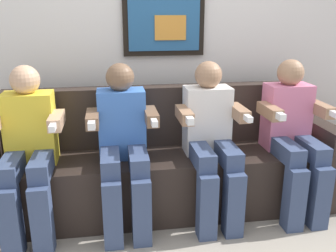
{
  "coord_description": "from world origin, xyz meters",
  "views": [
    {
      "loc": [
        -0.38,
        -2.19,
        1.45
      ],
      "look_at": [
        0.0,
        0.15,
        0.7
      ],
      "focal_mm": 39.65,
      "sensor_mm": 36.0,
      "label": 1
    }
  ],
  "objects_px": {
    "couch": "(164,168)",
    "person_left_center": "(123,141)",
    "person_leftmost": "(28,146)",
    "person_rightmost": "(293,132)",
    "person_right_center": "(211,136)"
  },
  "relations": [
    {
      "from": "person_rightmost",
      "to": "person_right_center",
      "type": "bearing_deg",
      "value": 180.0
    },
    {
      "from": "couch",
      "to": "person_right_center",
      "type": "distance_m",
      "value": 0.45
    },
    {
      "from": "person_right_center",
      "to": "person_rightmost",
      "type": "relative_size",
      "value": 1.0
    },
    {
      "from": "person_right_center",
      "to": "person_rightmost",
      "type": "distance_m",
      "value": 0.61
    },
    {
      "from": "person_left_center",
      "to": "person_rightmost",
      "type": "distance_m",
      "value": 1.21
    },
    {
      "from": "couch",
      "to": "person_rightmost",
      "type": "height_order",
      "value": "person_rightmost"
    },
    {
      "from": "person_right_center",
      "to": "person_rightmost",
      "type": "bearing_deg",
      "value": 0.0
    },
    {
      "from": "person_leftmost",
      "to": "person_rightmost",
      "type": "xyz_separation_m",
      "value": [
        1.82,
        0.0,
        0.0
      ]
    },
    {
      "from": "couch",
      "to": "person_right_center",
      "type": "xyz_separation_m",
      "value": [
        0.3,
        -0.17,
        0.29
      ]
    },
    {
      "from": "person_left_center",
      "to": "person_right_center",
      "type": "bearing_deg",
      "value": 0.0
    },
    {
      "from": "couch",
      "to": "person_left_center",
      "type": "bearing_deg",
      "value": -150.86
    },
    {
      "from": "couch",
      "to": "person_left_center",
      "type": "relative_size",
      "value": 2.32
    },
    {
      "from": "person_left_center",
      "to": "person_rightmost",
      "type": "relative_size",
      "value": 1.0
    },
    {
      "from": "person_leftmost",
      "to": "person_rightmost",
      "type": "distance_m",
      "value": 1.82
    },
    {
      "from": "couch",
      "to": "person_leftmost",
      "type": "xyz_separation_m",
      "value": [
        -0.91,
        -0.17,
        0.29
      ]
    }
  ]
}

